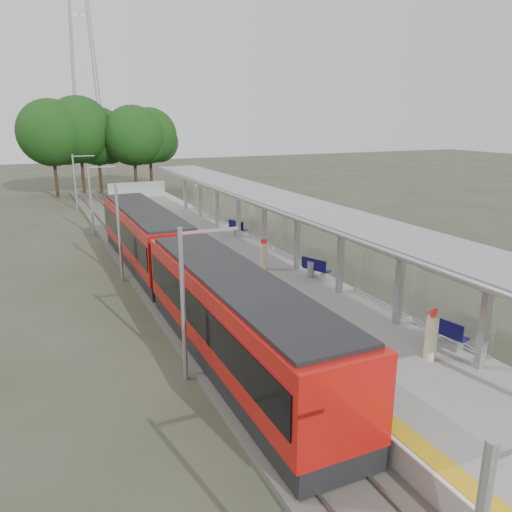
{
  "coord_description": "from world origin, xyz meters",
  "views": [
    {
      "loc": [
        -10.61,
        -8.18,
        8.8
      ],
      "look_at": [
        -0.86,
        12.98,
        2.3
      ],
      "focal_mm": 35.0,
      "sensor_mm": 36.0,
      "label": 1
    }
  ],
  "objects_px": {
    "train": "(179,265)",
    "bench_far": "(238,227)",
    "bench_mid": "(315,268)",
    "info_pillar_far": "(264,256)",
    "info_pillar_near": "(431,337)",
    "bench_near": "(446,332)",
    "litter_bin": "(311,269)"
  },
  "relations": [
    {
      "from": "train",
      "to": "info_pillar_near",
      "type": "height_order",
      "value": "train"
    },
    {
      "from": "bench_mid",
      "to": "info_pillar_far",
      "type": "xyz_separation_m",
      "value": [
        -1.72,
        2.41,
        0.18
      ]
    },
    {
      "from": "train",
      "to": "info_pillar_far",
      "type": "height_order",
      "value": "train"
    },
    {
      "from": "train",
      "to": "info_pillar_near",
      "type": "relative_size",
      "value": 15.44
    },
    {
      "from": "info_pillar_near",
      "to": "info_pillar_far",
      "type": "distance_m",
      "value": 11.51
    },
    {
      "from": "info_pillar_near",
      "to": "info_pillar_far",
      "type": "height_order",
      "value": "info_pillar_near"
    },
    {
      "from": "bench_far",
      "to": "train",
      "type": "bearing_deg",
      "value": -145.15
    },
    {
      "from": "info_pillar_near",
      "to": "litter_bin",
      "type": "bearing_deg",
      "value": 67.08
    },
    {
      "from": "bench_mid",
      "to": "bench_far",
      "type": "distance_m",
      "value": 10.35
    },
    {
      "from": "bench_near",
      "to": "bench_far",
      "type": "xyz_separation_m",
      "value": [
        -0.06,
        18.89,
        0.01
      ]
    },
    {
      "from": "bench_mid",
      "to": "bench_far",
      "type": "height_order",
      "value": "bench_mid"
    },
    {
      "from": "bench_near",
      "to": "train",
      "type": "bearing_deg",
      "value": 112.84
    },
    {
      "from": "info_pillar_near",
      "to": "litter_bin",
      "type": "height_order",
      "value": "info_pillar_near"
    },
    {
      "from": "bench_far",
      "to": "info_pillar_near",
      "type": "bearing_deg",
      "value": -111.37
    },
    {
      "from": "bench_near",
      "to": "info_pillar_near",
      "type": "relative_size",
      "value": 0.84
    },
    {
      "from": "bench_mid",
      "to": "info_pillar_near",
      "type": "distance_m",
      "value": 9.15
    },
    {
      "from": "bench_near",
      "to": "info_pillar_far",
      "type": "relative_size",
      "value": 0.91
    },
    {
      "from": "bench_far",
      "to": "litter_bin",
      "type": "xyz_separation_m",
      "value": [
        -0.23,
        -10.16,
        -0.11
      ]
    },
    {
      "from": "train",
      "to": "litter_bin",
      "type": "bearing_deg",
      "value": -11.95
    },
    {
      "from": "train",
      "to": "bench_far",
      "type": "distance_m",
      "value": 11.06
    },
    {
      "from": "bench_near",
      "to": "litter_bin",
      "type": "bearing_deg",
      "value": 80.99
    },
    {
      "from": "train",
      "to": "bench_far",
      "type": "bearing_deg",
      "value": 52.77
    },
    {
      "from": "info_pillar_far",
      "to": "train",
      "type": "bearing_deg",
      "value": -160.7
    },
    {
      "from": "bench_mid",
      "to": "info_pillar_near",
      "type": "height_order",
      "value": "info_pillar_near"
    },
    {
      "from": "info_pillar_far",
      "to": "litter_bin",
      "type": "distance_m",
      "value": 2.75
    },
    {
      "from": "bench_near",
      "to": "litter_bin",
      "type": "xyz_separation_m",
      "value": [
        -0.29,
        8.73,
        -0.1
      ]
    },
    {
      "from": "bench_mid",
      "to": "litter_bin",
      "type": "xyz_separation_m",
      "value": [
        -0.13,
        0.18,
        -0.11
      ]
    },
    {
      "from": "info_pillar_near",
      "to": "train",
      "type": "bearing_deg",
      "value": 100.3
    },
    {
      "from": "bench_near",
      "to": "bench_mid",
      "type": "xyz_separation_m",
      "value": [
        -0.16,
        8.55,
        0.01
      ]
    },
    {
      "from": "bench_far",
      "to": "info_pillar_near",
      "type": "distance_m",
      "value": 19.47
    },
    {
      "from": "train",
      "to": "bench_mid",
      "type": "height_order",
      "value": "train"
    },
    {
      "from": "info_pillar_far",
      "to": "bench_mid",
      "type": "bearing_deg",
      "value": -45.31
    }
  ]
}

